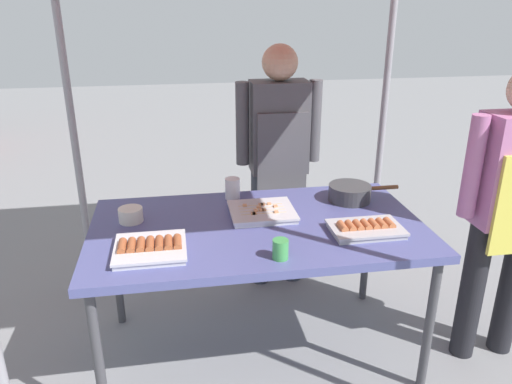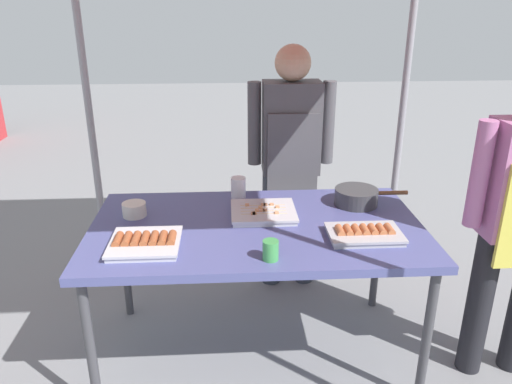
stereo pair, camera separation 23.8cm
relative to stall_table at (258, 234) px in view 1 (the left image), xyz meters
name	(u,v)px [view 1 (the left image)]	position (x,y,z in m)	size (l,w,h in m)	color
ground_plane	(258,351)	(0.00, 0.00, -0.70)	(18.00, 18.00, 0.00)	slate
stall_table	(258,234)	(0.00, 0.00, 0.00)	(1.60, 0.90, 0.75)	#4C518C
tray_grilled_sausages	(366,228)	(0.48, -0.17, 0.07)	(0.33, 0.22, 0.05)	#ADADB2
tray_meat_skewers	(262,212)	(0.04, 0.11, 0.07)	(0.32, 0.29, 0.04)	silver
tray_pork_links	(150,248)	(-0.50, -0.20, 0.07)	(0.31, 0.29, 0.06)	silver
cooking_wok	(350,192)	(0.54, 0.22, 0.10)	(0.39, 0.23, 0.09)	#38383A
condiment_bowl	(131,215)	(-0.61, 0.14, 0.09)	(0.12, 0.12, 0.07)	silver
drink_cup_near_edge	(280,249)	(0.04, -0.34, 0.10)	(0.07, 0.07, 0.09)	#3F994C
drink_cup_by_wok	(232,189)	(-0.08, 0.35, 0.11)	(0.08, 0.08, 0.12)	white
vendor_woman	(279,151)	(0.25, 0.70, 0.20)	(0.52, 0.22, 1.53)	#333842
customer_nearby	(510,199)	(1.18, -0.19, 0.18)	(0.52, 0.22, 1.50)	black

